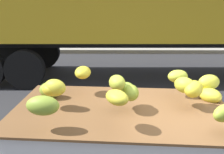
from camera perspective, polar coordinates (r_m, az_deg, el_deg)
name	(u,v)px	position (r m, az deg, el deg)	size (l,w,h in m)	color
curb_strip	(140,50)	(13.48, 5.18, 5.01)	(80.00, 0.80, 0.16)	gray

